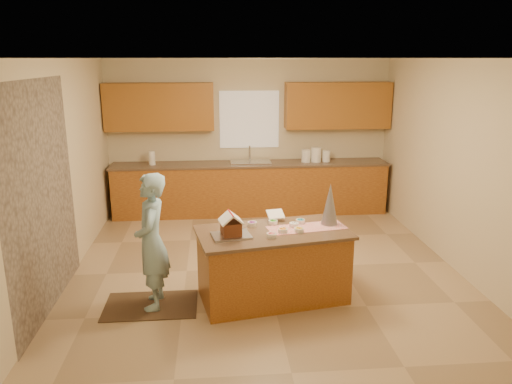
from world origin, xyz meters
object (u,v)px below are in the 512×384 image
tinsel_tree (330,204)px  boy (152,242)px  gingerbread_house (231,226)px  island_base (273,266)px

tinsel_tree → boy: boy is taller
tinsel_tree → gingerbread_house: tinsel_tree is taller
island_base → gingerbread_house: size_ratio=5.54×
island_base → gingerbread_house: gingerbread_house is taller
boy → island_base: bearing=92.9°
boy → gingerbread_house: (0.86, -0.06, 0.17)m
island_base → tinsel_tree: size_ratio=3.27×
tinsel_tree → gingerbread_house: 1.20m
island_base → tinsel_tree: (0.68, 0.17, 0.68)m
tinsel_tree → boy: bearing=-173.1°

